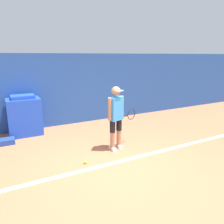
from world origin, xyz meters
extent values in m
plane|color=#B76642|center=(0.00, 0.00, 0.00)|extent=(24.00, 24.00, 0.00)
cube|color=#234C99|center=(0.00, 3.54, 1.17)|extent=(24.00, 0.10, 2.35)
cube|color=white|center=(0.00, 0.30, 0.01)|extent=(21.60, 0.10, 0.01)
cylinder|color=#A37556|center=(0.36, 0.92, 0.24)|extent=(0.12, 0.12, 0.47)
cylinder|color=black|center=(0.36, 0.92, 0.62)|extent=(0.14, 0.14, 0.29)
cube|color=white|center=(0.36, 0.92, 0.04)|extent=(0.10, 0.24, 0.08)
cylinder|color=#A37556|center=(0.57, 0.98, 0.24)|extent=(0.12, 0.12, 0.47)
cylinder|color=black|center=(0.57, 0.98, 0.62)|extent=(0.14, 0.14, 0.29)
cube|color=white|center=(0.57, 0.98, 0.04)|extent=(0.10, 0.24, 0.08)
cube|color=#338CE0|center=(0.46, 0.95, 1.05)|extent=(0.38, 0.28, 0.56)
sphere|color=#A37556|center=(0.46, 0.95, 1.47)|extent=(0.22, 0.22, 0.22)
cube|color=white|center=(0.49, 0.85, 1.49)|extent=(0.21, 0.16, 0.02)
cylinder|color=#A37556|center=(0.27, 0.89, 1.06)|extent=(0.09, 0.09, 0.53)
cylinder|color=#A37556|center=(0.65, 1.00, 1.06)|extent=(0.09, 0.09, 0.53)
cylinder|color=black|center=(0.76, 1.03, 0.80)|extent=(0.23, 0.09, 0.03)
torus|color=black|center=(1.00, 1.10, 0.80)|extent=(0.28, 0.09, 0.28)
sphere|color=#D1E533|center=(-0.49, 0.57, 0.03)|extent=(0.07, 0.07, 0.07)
cube|color=blue|center=(-1.40, 3.11, 0.54)|extent=(0.92, 0.66, 1.08)
cube|color=blue|center=(-1.40, 3.11, 1.13)|extent=(0.64, 0.46, 0.10)
camera|label=1|loc=(-1.97, -3.51, 2.28)|focal=35.00mm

